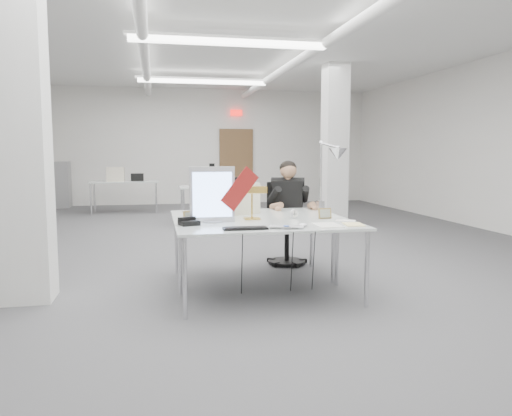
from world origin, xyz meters
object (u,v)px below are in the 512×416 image
Objects in this scene: desk_main at (270,226)px; monitor at (212,194)px; seated_person at (288,195)px; beige_monitor at (238,198)px; architect_lamp at (328,169)px; laptop at (286,228)px; bankers_lamp at (252,202)px; desk_phone at (189,223)px; office_chair at (287,223)px.

monitor reaches higher than desk_main.
monitor is at bearing -113.77° from seated_person.
monitor is at bearing -143.26° from beige_monitor.
architect_lamp is at bearing -50.75° from seated_person.
bankers_lamp is at bearing 121.19° from laptop.
desk_phone is (-0.77, 0.11, 0.03)m from desk_main.
desk_main is 4.89× the size of beige_monitor.
monitor is (-0.52, 0.26, 0.29)m from desk_main.
beige_monitor is at bearing 117.77° from laptop.
architect_lamp is (1.62, 0.64, 0.48)m from desk_phone.
desk_main is 4.99× the size of bankers_lamp.
laptop is 1.79× the size of desk_phone.
beige_monitor reaches higher than office_chair.
architect_lamp is at bearing -34.68° from beige_monitor.
desk_phone is 1.04m from beige_monitor.
laptop is at bearing -103.72° from beige_monitor.
architect_lamp is (0.85, 0.75, 0.51)m from desk_main.
architect_lamp is at bearing 28.65° from bankers_lamp.
seated_person is 1.92m from desk_phone.
monitor is (-1.10, -1.21, 0.13)m from seated_person.
bankers_lamp is (-0.10, 0.39, 0.19)m from desk_main.
monitor is at bearing -154.79° from bankers_lamp.
desk_main is at bearing -92.16° from office_chair.
seated_person is 1.64m from monitor.
laptop is 0.95m from desk_phone.
seated_person is at bearing 68.49° from desk_main.
laptop is 0.86× the size of beige_monitor.
seated_person is 1.87m from laptop.
seated_person is 2.75× the size of bankers_lamp.
laptop is at bearing -67.84° from bankers_lamp.
bankers_lamp is at bearing 179.59° from architect_lamp.
desk_main is at bearing -92.81° from seated_person.
office_chair is 0.37m from seated_person.
desk_main is 1.59m from seated_person.
bankers_lamp is (0.43, 0.13, -0.10)m from monitor.
monitor is 0.46m from bankers_lamp.
monitor reaches higher than bankers_lamp.
bankers_lamp is 0.74m from desk_phone.
monitor reaches higher than beige_monitor.
office_chair is at bearing 108.70° from seated_person.
bankers_lamp is at bearing -108.41° from beige_monitor.
laptop is at bearing -146.53° from architect_lamp.
beige_monitor is at bearing -125.04° from seated_person.
office_chair is at bearing 92.11° from laptop.
monitor is 3.14× the size of desk_phone.
seated_person reaches higher than bankers_lamp.
seated_person reaches higher than desk_phone.
office_chair is 1.08× the size of seated_person.
desk_main is 0.96m from beige_monitor.
beige_monitor is at bearing 99.31° from desk_main.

